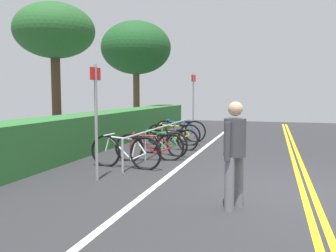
{
  "coord_description": "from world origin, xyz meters",
  "views": [
    {
      "loc": [
        -6.37,
        0.6,
        1.7
      ],
      "look_at": [
        2.32,
        3.17,
        0.86
      ],
      "focal_mm": 38.27,
      "sensor_mm": 36.0,
      "label": 1
    }
  ],
  "objects_px": {
    "bicycle_4": "(174,135)",
    "pedestrian": "(235,148)",
    "bicycle_2": "(162,143)",
    "sign_post_far": "(193,100)",
    "tree_far_right": "(136,48)",
    "sign_post_near": "(96,111)",
    "bicycle_1": "(150,147)",
    "bicycle_0": "(125,152)",
    "bicycle_3": "(170,139)",
    "tree_mid": "(55,32)",
    "bike_rack": "(162,133)",
    "bicycle_5": "(180,131)"
  },
  "relations": [
    {
      "from": "bike_rack",
      "to": "bicycle_3",
      "type": "bearing_deg",
      "value": -11.92
    },
    {
      "from": "bicycle_1",
      "to": "bicycle_4",
      "type": "xyz_separation_m",
      "value": [
        2.78,
        0.15,
        0.0
      ]
    },
    {
      "from": "bicycle_1",
      "to": "bicycle_4",
      "type": "distance_m",
      "value": 2.78
    },
    {
      "from": "bicycle_3",
      "to": "sign_post_far",
      "type": "bearing_deg",
      "value": -2.72
    },
    {
      "from": "bicycle_0",
      "to": "tree_far_right",
      "type": "relative_size",
      "value": 0.34
    },
    {
      "from": "bicycle_5",
      "to": "bicycle_3",
      "type": "bearing_deg",
      "value": -174.24
    },
    {
      "from": "sign_post_far",
      "to": "tree_far_right",
      "type": "bearing_deg",
      "value": 43.15
    },
    {
      "from": "bicycle_1",
      "to": "tree_mid",
      "type": "height_order",
      "value": "tree_mid"
    },
    {
      "from": "bicycle_2",
      "to": "bicycle_3",
      "type": "bearing_deg",
      "value": 1.92
    },
    {
      "from": "bicycle_1",
      "to": "sign_post_far",
      "type": "relative_size",
      "value": 0.7
    },
    {
      "from": "bicycle_0",
      "to": "bicycle_5",
      "type": "distance_m",
      "value": 4.74
    },
    {
      "from": "bicycle_0",
      "to": "bicycle_1",
      "type": "height_order",
      "value": "bicycle_0"
    },
    {
      "from": "bicycle_5",
      "to": "tree_far_right",
      "type": "xyz_separation_m",
      "value": [
        4.87,
        3.55,
        3.57
      ]
    },
    {
      "from": "bicycle_2",
      "to": "pedestrian",
      "type": "height_order",
      "value": "pedestrian"
    },
    {
      "from": "bicycle_4",
      "to": "bicycle_1",
      "type": "bearing_deg",
      "value": -176.85
    },
    {
      "from": "bicycle_0",
      "to": "sign_post_near",
      "type": "height_order",
      "value": "sign_post_near"
    },
    {
      "from": "bicycle_1",
      "to": "bicycle_4",
      "type": "relative_size",
      "value": 0.95
    },
    {
      "from": "bicycle_2",
      "to": "sign_post_near",
      "type": "relative_size",
      "value": 0.72
    },
    {
      "from": "bicycle_5",
      "to": "sign_post_near",
      "type": "distance_m",
      "value": 6.03
    },
    {
      "from": "pedestrian",
      "to": "tree_mid",
      "type": "bearing_deg",
      "value": 49.74
    },
    {
      "from": "tree_mid",
      "to": "tree_far_right",
      "type": "height_order",
      "value": "tree_far_right"
    },
    {
      "from": "bicycle_0",
      "to": "tree_far_right",
      "type": "bearing_deg",
      "value": 19.98
    },
    {
      "from": "bicycle_3",
      "to": "tree_mid",
      "type": "relative_size",
      "value": 0.37
    },
    {
      "from": "sign_post_far",
      "to": "bike_rack",
      "type": "bearing_deg",
      "value": 175.75
    },
    {
      "from": "bicycle_4",
      "to": "pedestrian",
      "type": "relative_size",
      "value": 1.12
    },
    {
      "from": "bicycle_2",
      "to": "sign_post_far",
      "type": "bearing_deg",
      "value": -1.51
    },
    {
      "from": "bike_rack",
      "to": "bicycle_2",
      "type": "distance_m",
      "value": 0.49
    },
    {
      "from": "bicycle_1",
      "to": "bicycle_3",
      "type": "distance_m",
      "value": 1.86
    },
    {
      "from": "bicycle_0",
      "to": "bicycle_3",
      "type": "relative_size",
      "value": 1.02
    },
    {
      "from": "bicycle_2",
      "to": "bicycle_4",
      "type": "xyz_separation_m",
      "value": [
        1.84,
        0.19,
        0.02
      ]
    },
    {
      "from": "bicycle_2",
      "to": "bicycle_3",
      "type": "distance_m",
      "value": 0.92
    },
    {
      "from": "bicycle_1",
      "to": "tree_far_right",
      "type": "distance_m",
      "value": 10.05
    },
    {
      "from": "bicycle_4",
      "to": "pedestrian",
      "type": "distance_m",
      "value": 6.55
    },
    {
      "from": "bicycle_0",
      "to": "tree_far_right",
      "type": "height_order",
      "value": "tree_far_right"
    },
    {
      "from": "bike_rack",
      "to": "bicycle_0",
      "type": "height_order",
      "value": "bicycle_0"
    },
    {
      "from": "bicycle_2",
      "to": "sign_post_near",
      "type": "bearing_deg",
      "value": 173.64
    },
    {
      "from": "bicycle_0",
      "to": "bicycle_3",
      "type": "xyz_separation_m",
      "value": [
        2.86,
        -0.24,
        -0.05
      ]
    },
    {
      "from": "bike_rack",
      "to": "pedestrian",
      "type": "bearing_deg",
      "value": -150.88
    },
    {
      "from": "bicycle_0",
      "to": "tree_mid",
      "type": "xyz_separation_m",
      "value": [
        3.54,
        4.12,
        3.43
      ]
    },
    {
      "from": "sign_post_far",
      "to": "bicycle_2",
      "type": "bearing_deg",
      "value": 178.49
    },
    {
      "from": "bicycle_1",
      "to": "bicycle_3",
      "type": "xyz_separation_m",
      "value": [
        1.86,
        -0.0,
        -0.03
      ]
    },
    {
      "from": "bicycle_1",
      "to": "tree_far_right",
      "type": "height_order",
      "value": "tree_far_right"
    },
    {
      "from": "tree_far_right",
      "to": "bike_rack",
      "type": "bearing_deg",
      "value": -153.45
    },
    {
      "from": "bicycle_2",
      "to": "bicycle_0",
      "type": "bearing_deg",
      "value": 171.98
    },
    {
      "from": "bike_rack",
      "to": "tree_mid",
      "type": "distance_m",
      "value": 5.47
    },
    {
      "from": "bicycle_4",
      "to": "tree_mid",
      "type": "bearing_deg",
      "value": 93.29
    },
    {
      "from": "bicycle_3",
      "to": "tree_far_right",
      "type": "relative_size",
      "value": 0.33
    },
    {
      "from": "bicycle_0",
      "to": "sign_post_far",
      "type": "bearing_deg",
      "value": -3.82
    },
    {
      "from": "bicycle_5",
      "to": "bicycle_0",
      "type": "bearing_deg",
      "value": 179.36
    },
    {
      "from": "bicycle_0",
      "to": "sign_post_far",
      "type": "distance_m",
      "value": 5.61
    }
  ]
}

